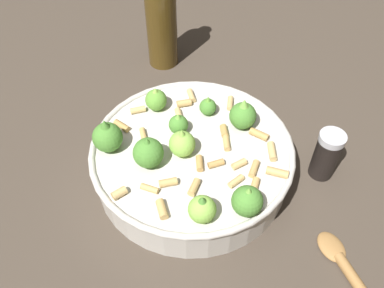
% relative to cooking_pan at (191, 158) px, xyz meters
% --- Properties ---
extents(ground_plane, '(2.40, 2.40, 0.00)m').
position_rel_cooking_pan_xyz_m(ground_plane, '(0.00, -0.00, -0.04)').
color(ground_plane, '#42382D').
extents(cooking_pan, '(0.33, 0.33, 0.13)m').
position_rel_cooking_pan_xyz_m(cooking_pan, '(0.00, 0.00, 0.00)').
color(cooking_pan, beige).
rests_on(cooking_pan, ground).
extents(pepper_shaker, '(0.04, 0.04, 0.09)m').
position_rel_cooking_pan_xyz_m(pepper_shaker, '(0.13, -0.18, 0.01)').
color(pepper_shaker, black).
rests_on(pepper_shaker, ground).
extents(olive_oil_bottle, '(0.06, 0.06, 0.24)m').
position_rel_cooking_pan_xyz_m(olive_oil_bottle, '(0.22, 0.24, 0.06)').
color(olive_oil_bottle, '#4C3814').
rests_on(olive_oil_bottle, ground).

